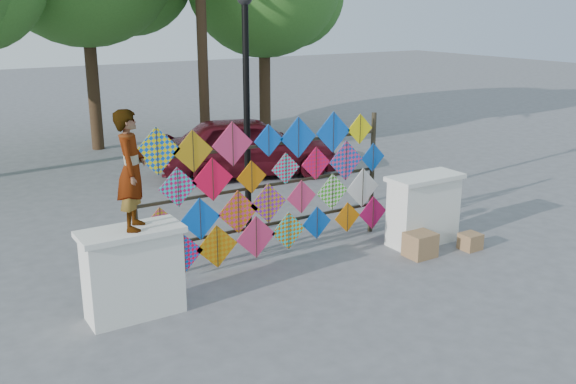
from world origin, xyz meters
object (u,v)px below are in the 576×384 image
Objects in this scene: kite_rack at (271,188)px; vendor_woman at (131,170)px; sedan at (249,146)px; lamppost at (246,91)px.

vendor_woman is (-2.68, -0.93, 0.88)m from kite_rack.
lamppost is (-2.08, -3.78, 1.93)m from sedan.
lamppost reaches higher than kite_rack.
kite_rack is 2.97m from vendor_woman.
kite_rack is at bearing -43.23° from vendor_woman.
vendor_woman is 0.36× the size of lamppost.
sedan is 4.73m from lamppost.
lamppost is (0.25, 1.27, 1.48)m from kite_rack.
sedan is at bearing -12.32° from vendor_woman.
lamppost is at bearing -25.42° from vendor_woman.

